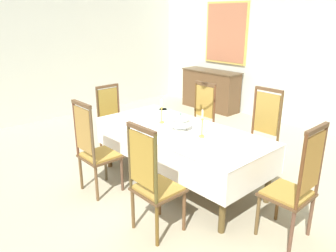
% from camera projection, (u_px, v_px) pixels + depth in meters
% --- Properties ---
extents(ground, '(7.69, 6.80, 0.04)m').
position_uv_depth(ground, '(176.00, 185.00, 4.30)').
color(ground, '#B5AC8C').
extents(back_wall, '(7.69, 0.08, 3.08)m').
position_uv_depth(back_wall, '(312.00, 47.00, 5.99)').
color(back_wall, silver).
rests_on(back_wall, ground).
extents(left_wall, '(0.08, 6.80, 3.08)m').
position_uv_depth(left_wall, '(42.00, 45.00, 6.51)').
color(left_wall, silver).
rests_on(left_wall, ground).
extents(dining_table, '(2.27, 1.04, 0.74)m').
position_uv_depth(dining_table, '(180.00, 135.00, 4.13)').
color(dining_table, brown).
rests_on(dining_table, ground).
extents(tablecloth, '(2.29, 1.06, 0.36)m').
position_uv_depth(tablecloth, '(180.00, 136.00, 4.13)').
color(tablecloth, white).
rests_on(tablecloth, dining_table).
extents(chair_south_a, '(0.44, 0.42, 1.18)m').
position_uv_depth(chair_south_a, '(94.00, 148.00, 3.93)').
color(chair_south_a, brown).
rests_on(chair_south_a, ground).
extents(chair_north_a, '(0.44, 0.42, 1.12)m').
position_uv_depth(chair_north_a, '(199.00, 118.00, 5.12)').
color(chair_north_a, brown).
rests_on(chair_north_a, ground).
extents(chair_south_b, '(0.44, 0.42, 1.17)m').
position_uv_depth(chair_south_b, '(152.00, 181.00, 3.17)').
color(chair_south_b, brown).
rests_on(chair_south_b, ground).
extents(chair_north_b, '(0.44, 0.42, 1.21)m').
position_uv_depth(chair_north_b, '(260.00, 135.00, 4.35)').
color(chair_north_b, brown).
rests_on(chair_north_b, ground).
extents(chair_head_west, '(0.42, 0.44, 1.06)m').
position_uv_depth(chair_head_west, '(113.00, 118.00, 5.24)').
color(chair_head_west, '#4E3825').
rests_on(chair_head_west, ground).
extents(chair_head_east, '(0.42, 0.44, 1.20)m').
position_uv_depth(chair_head_east, '(296.00, 185.00, 3.07)').
color(chair_head_east, brown).
rests_on(chair_head_east, ground).
extents(soup_tureen, '(0.27, 0.27, 0.22)m').
position_uv_depth(soup_tureen, '(181.00, 122.00, 4.07)').
color(soup_tureen, white).
rests_on(soup_tureen, tablecloth).
extents(candlestick_west, '(0.07, 0.07, 0.33)m').
position_uv_depth(candlestick_west, '(162.00, 114.00, 4.31)').
color(candlestick_west, gold).
rests_on(candlestick_west, tablecloth).
extents(candlestick_east, '(0.07, 0.07, 0.33)m').
position_uv_depth(candlestick_east, '(202.00, 126.00, 3.81)').
color(candlestick_east, gold).
rests_on(candlestick_east, tablecloth).
extents(bowl_near_left, '(0.15, 0.15, 0.03)m').
position_uv_depth(bowl_near_left, '(163.00, 110.00, 4.90)').
color(bowl_near_left, white).
rests_on(bowl_near_left, tablecloth).
extents(bowl_near_right, '(0.19, 0.19, 0.04)m').
position_uv_depth(bowl_near_right, '(145.00, 131.00, 3.97)').
color(bowl_near_right, white).
rests_on(bowl_near_right, tablecloth).
extents(bowl_far_left, '(0.19, 0.19, 0.04)m').
position_uv_depth(bowl_far_left, '(172.00, 142.00, 3.64)').
color(bowl_far_left, white).
rests_on(bowl_far_left, tablecloth).
extents(spoon_primary, '(0.06, 0.17, 0.01)m').
position_uv_depth(spoon_primary, '(160.00, 109.00, 4.98)').
color(spoon_primary, gold).
rests_on(spoon_primary, tablecloth).
extents(spoon_secondary, '(0.03, 0.18, 0.01)m').
position_uv_depth(spoon_secondary, '(140.00, 130.00, 4.08)').
color(spoon_secondary, gold).
rests_on(spoon_secondary, tablecloth).
extents(sideboard, '(1.44, 0.48, 0.90)m').
position_uv_depth(sideboard, '(211.00, 90.00, 7.61)').
color(sideboard, brown).
rests_on(sideboard, ground).
extents(framed_painting, '(1.12, 0.05, 1.32)m').
position_uv_depth(framed_painting, '(226.00, 33.00, 7.25)').
color(framed_painting, '#D1B251').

